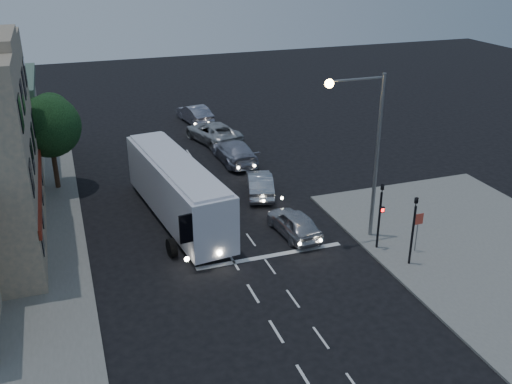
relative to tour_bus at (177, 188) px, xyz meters
name	(u,v)px	position (x,y,z in m)	size (l,w,h in m)	color
ground	(246,282)	(1.61, -7.85, -1.98)	(120.00, 120.00, 0.00)	black
road_markings	(250,246)	(2.90, -4.55, -1.98)	(8.00, 30.55, 0.01)	silver
tour_bus	(177,188)	(0.00, 0.00, 0.00)	(3.97, 12.19, 3.67)	white
car_suv	(294,223)	(5.69, -4.05, -1.25)	(1.73, 4.29, 1.46)	#B6B7BD
car_sedan_a	(260,184)	(5.75, 1.82, -1.24)	(1.56, 4.48, 1.48)	#A4A8B1
car_sedan_b	(234,152)	(5.99, 8.07, -1.17)	(2.28, 5.60, 1.62)	#A2A4B4
car_sedan_c	(213,132)	(5.74, 13.20, -1.17)	(2.71, 5.88, 1.63)	#B9B9B9
car_extra	(195,114)	(5.63, 19.00, -1.17)	(1.72, 4.92, 1.62)	#908F9E
traffic_signal_main	(380,208)	(9.21, -7.08, 0.44)	(0.25, 0.35, 4.10)	black
traffic_signal_side	(414,223)	(9.91, -9.05, 0.44)	(0.18, 0.15, 4.10)	black
regulatory_sign	(418,226)	(10.91, -8.09, -0.39)	(0.45, 0.12, 2.20)	slate
streetlight	(367,140)	(8.96, -5.65, 3.75)	(3.32, 0.44, 9.00)	slate
street_tree	(49,123)	(-6.59, 7.17, 2.52)	(4.00, 4.00, 6.20)	black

